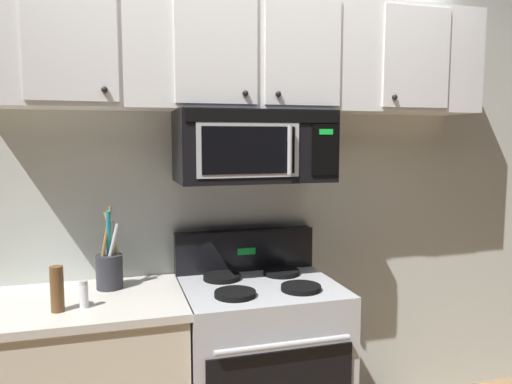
% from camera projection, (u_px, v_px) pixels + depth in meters
% --- Properties ---
extents(back_wall, '(5.20, 0.10, 2.70)m').
position_uv_depth(back_wall, '(241.00, 186.00, 2.73)').
color(back_wall, silver).
rests_on(back_wall, ground_plane).
extents(stove_range, '(0.76, 0.69, 1.12)m').
position_uv_depth(stove_range, '(260.00, 368.00, 2.47)').
color(stove_range, '#B7BABF').
rests_on(stove_range, ground_plane).
extents(over_range_microwave, '(0.76, 0.43, 0.35)m').
position_uv_depth(over_range_microwave, '(253.00, 146.00, 2.46)').
color(over_range_microwave, black).
extents(upper_cabinets, '(2.50, 0.36, 0.55)m').
position_uv_depth(upper_cabinets, '(251.00, 55.00, 2.44)').
color(upper_cabinets, silver).
extents(utensil_crock_charcoal, '(0.13, 0.12, 0.40)m').
position_uv_depth(utensil_crock_charcoal, '(110.00, 267.00, 2.35)').
color(utensil_crock_charcoal, '#2D2D33').
rests_on(utensil_crock_charcoal, counter_segment).
extents(salt_shaker, '(0.04, 0.04, 0.12)m').
position_uv_depth(salt_shaker, '(84.00, 294.00, 2.09)').
color(salt_shaker, white).
rests_on(salt_shaker, counter_segment).
extents(pepper_mill, '(0.05, 0.05, 0.19)m').
position_uv_depth(pepper_mill, '(57.00, 289.00, 2.04)').
color(pepper_mill, brown).
rests_on(pepper_mill, counter_segment).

